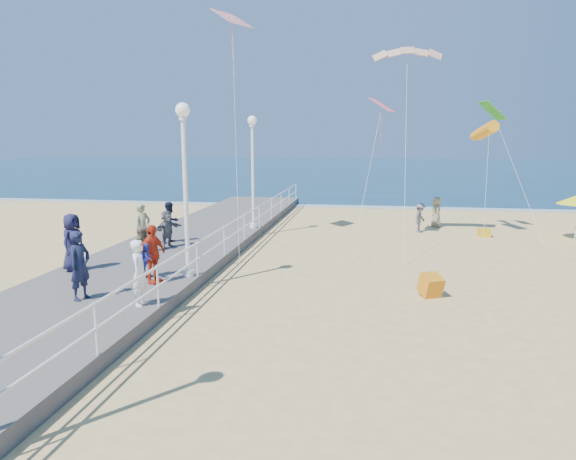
% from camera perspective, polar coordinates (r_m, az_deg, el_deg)
% --- Properties ---
extents(ground, '(160.00, 160.00, 0.00)m').
position_cam_1_polar(ground, '(15.63, 7.95, -7.33)').
color(ground, '#E3C176').
rests_on(ground, ground).
extents(ocean, '(160.00, 90.00, 0.05)m').
position_cam_1_polar(ocean, '(80.05, 9.17, 6.67)').
color(ocean, '#0C324C').
rests_on(ocean, ground).
extents(surf_line, '(160.00, 1.20, 0.04)m').
position_cam_1_polar(surf_line, '(35.72, 8.81, 2.56)').
color(surf_line, silver).
rests_on(surf_line, ground).
extents(boardwalk, '(5.00, 44.00, 0.40)m').
position_cam_1_polar(boardwalk, '(17.40, -17.66, -5.22)').
color(boardwalk, '#68635E').
rests_on(boardwalk, ground).
extents(railing, '(0.05, 42.00, 0.55)m').
position_cam_1_polar(railing, '(16.20, -10.10, -2.19)').
color(railing, white).
rests_on(railing, boardwalk).
extents(lamp_post_mid, '(0.44, 0.44, 5.32)m').
position_cam_1_polar(lamp_post_mid, '(15.97, -11.40, 6.34)').
color(lamp_post_mid, white).
rests_on(lamp_post_mid, boardwalk).
extents(lamp_post_far, '(0.44, 0.44, 5.32)m').
position_cam_1_polar(lamp_post_far, '(24.59, -3.95, 7.77)').
color(lamp_post_far, white).
rests_on(lamp_post_far, boardwalk).
extents(woman_holding_toddler, '(0.43, 0.64, 1.73)m').
position_cam_1_polar(woman_holding_toddler, '(13.75, -16.13, -4.59)').
color(woman_holding_toddler, white).
rests_on(woman_holding_toddler, boardwalk).
extents(toddler_held, '(0.29, 0.37, 0.76)m').
position_cam_1_polar(toddler_held, '(13.73, -15.37, -3.00)').
color(toddler_held, '#3039B5').
rests_on(toddler_held, boardwalk).
extents(spectator_0, '(0.56, 0.75, 1.87)m').
position_cam_1_polar(spectator_0, '(14.76, -22.12, -3.67)').
color(spectator_0, '#191D37').
rests_on(spectator_0, boardwalk).
extents(spectator_1, '(0.87, 0.97, 1.64)m').
position_cam_1_polar(spectator_1, '(16.34, -15.67, -2.42)').
color(spectator_1, '#807358').
rests_on(spectator_1, boardwalk).
extents(spectator_3, '(0.75, 1.12, 1.77)m').
position_cam_1_polar(spectator_3, '(15.73, -14.85, -2.60)').
color(spectator_3, red).
rests_on(spectator_3, boardwalk).
extents(spectator_4, '(0.66, 0.96, 1.89)m').
position_cam_1_polar(spectator_4, '(18.06, -22.82, -1.27)').
color(spectator_4, '#1B1B3C').
rests_on(spectator_4, boardwalk).
extents(spectator_5, '(0.86, 1.45, 1.49)m').
position_cam_1_polar(spectator_5, '(20.81, -13.29, 0.12)').
color(spectator_5, slate).
rests_on(spectator_5, boardwalk).
extents(spectator_6, '(0.70, 0.81, 1.87)m').
position_cam_1_polar(spectator_6, '(20.08, -15.84, 0.21)').
color(spectator_6, '#989669').
rests_on(spectator_6, boardwalk).
extents(spectator_7, '(0.94, 1.02, 1.70)m').
position_cam_1_polar(spectator_7, '(21.77, -12.93, 0.85)').
color(spectator_7, '#171C33').
rests_on(spectator_7, boardwalk).
extents(beach_walker_a, '(0.91, 1.10, 1.48)m').
position_cam_1_polar(beach_walker_a, '(26.65, 14.46, 1.34)').
color(beach_walker_a, slate).
rests_on(beach_walker_a, ground).
extents(beach_walker_c, '(0.59, 0.84, 1.63)m').
position_cam_1_polar(beach_walker_c, '(28.42, 16.17, 1.94)').
color(beach_walker_c, gray).
rests_on(beach_walker_c, ground).
extents(box_kite, '(0.80, 0.88, 0.74)m').
position_cam_1_polar(box_kite, '(15.93, 15.57, -6.14)').
color(box_kite, '#D04A0C').
rests_on(box_kite, ground).
extents(beach_chair_left, '(0.55, 0.55, 0.40)m').
position_cam_1_polar(beach_chair_left, '(26.44, 20.97, -0.26)').
color(beach_chair_left, gold).
rests_on(beach_chair_left, ground).
extents(kite_parafoil, '(3.06, 0.94, 0.65)m').
position_cam_1_polar(kite_parafoil, '(24.34, 13.14, 18.87)').
color(kite_parafoil, '#D15718').
extents(kite_windsock, '(1.08, 3.07, 1.17)m').
position_cam_1_polar(kite_windsock, '(26.43, 21.13, 10.26)').
color(kite_windsock, orange).
extents(kite_diamond_pink, '(1.25, 1.36, 0.63)m').
position_cam_1_polar(kite_diamond_pink, '(23.99, 10.40, 13.49)').
color(kite_diamond_pink, '#FF5D6F').
extents(kite_diamond_green, '(1.18, 1.45, 0.89)m').
position_cam_1_polar(kite_diamond_green, '(27.42, 21.74, 12.22)').
color(kite_diamond_green, green).
extents(kite_diamond_redwhite, '(1.81, 1.89, 0.77)m').
position_cam_1_polar(kite_diamond_redwhite, '(24.00, -6.24, 22.33)').
color(kite_diamond_redwhite, red).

